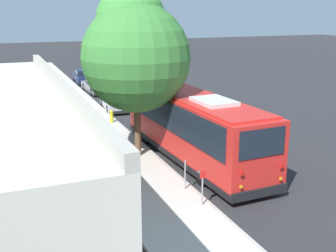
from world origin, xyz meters
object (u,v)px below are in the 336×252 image
object	(u,v)px
parked_sedan_gray	(97,86)
sign_post_far	(185,175)
parked_sedan_navy	(84,77)
fire_hydrant	(112,116)
street_tree	(135,50)
shuttle_bus	(192,123)
sign_post_near	(202,187)
parked_sedan_silver	(115,102)

from	to	relation	value
parked_sedan_gray	sign_post_far	distance (m)	22.40
parked_sedan_navy	fire_hydrant	distance (m)	16.70
sign_post_far	street_tree	bearing A→B (deg)	5.64
parked_sedan_navy	street_tree	xyz separation A→B (m)	(-23.07, 1.91, 4.70)
parked_sedan_gray	street_tree	xyz separation A→B (m)	(-17.59, 1.97, 4.72)
sign_post_far	shuttle_bus	bearing A→B (deg)	-29.30
street_tree	fire_hydrant	xyz separation A→B (m)	(6.43, -0.40, -4.76)
street_tree	sign_post_far	xyz separation A→B (m)	(-4.75, -0.47, -4.54)
shuttle_bus	street_tree	world-z (taller)	street_tree
parked_sedan_gray	parked_sedan_navy	xyz separation A→B (m)	(5.47, 0.05, 0.03)
parked_sedan_gray	sign_post_near	world-z (taller)	sign_post_near
parked_sedan_gray	street_tree	world-z (taller)	street_tree
sign_post_near	fire_hydrant	world-z (taller)	sign_post_near
parked_sedan_gray	sign_post_far	xyz separation A→B (m)	(-22.35, 1.50, 0.19)
fire_hydrant	parked_sedan_navy	bearing A→B (deg)	-5.21
shuttle_bus	parked_sedan_navy	bearing A→B (deg)	-1.12
parked_sedan_silver	parked_sedan_gray	world-z (taller)	parked_sedan_silver
shuttle_bus	parked_sedan_navy	distance (m)	24.32
fire_hydrant	parked_sedan_gray	bearing A→B (deg)	-8.01
shuttle_bus	sign_post_far	bearing A→B (deg)	148.31
parked_sedan_navy	sign_post_far	world-z (taller)	sign_post_far
parked_sedan_silver	parked_sedan_gray	xyz separation A→B (m)	(7.11, -0.24, -0.01)
shuttle_bus	parked_sedan_silver	bearing A→B (deg)	1.15
parked_sedan_navy	sign_post_near	size ratio (longest dim) A/B	3.15
parked_sedan_silver	fire_hydrant	size ratio (longest dim) A/B	5.32
street_tree	parked_sedan_silver	bearing A→B (deg)	-9.36
sign_post_near	shuttle_bus	bearing A→B (deg)	-21.38
parked_sedan_silver	parked_sedan_navy	size ratio (longest dim) A/B	1.02
shuttle_bus	sign_post_near	bearing A→B (deg)	156.23
shuttle_bus	sign_post_far	size ratio (longest dim) A/B	9.05
parked_sedan_silver	fire_hydrant	world-z (taller)	parked_sedan_silver
parked_sedan_silver	parked_sedan_navy	xyz separation A→B (m)	(12.59, -0.19, 0.02)
fire_hydrant	sign_post_far	bearing A→B (deg)	-179.63
parked_sedan_navy	sign_post_far	distance (m)	27.86
parked_sedan_gray	parked_sedan_navy	world-z (taller)	parked_sedan_navy
shuttle_bus	parked_sedan_gray	xyz separation A→B (m)	(18.81, 0.48, -1.21)
parked_sedan_gray	fire_hydrant	size ratio (longest dim) A/B	5.70
shuttle_bus	street_tree	xyz separation A→B (m)	(1.22, 2.45, 3.51)
parked_sedan_navy	fire_hydrant	size ratio (longest dim) A/B	5.22
shuttle_bus	street_tree	bearing A→B (deg)	61.17
parked_sedan_gray	parked_sedan_navy	size ratio (longest dim) A/B	1.09
shuttle_bus	parked_sedan_navy	world-z (taller)	shuttle_bus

